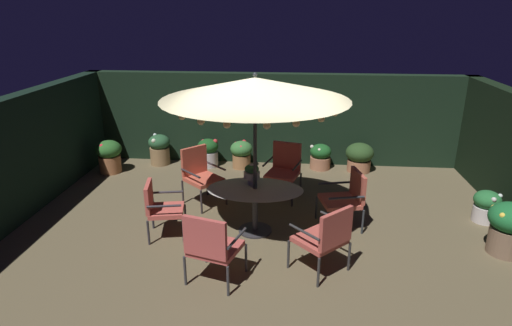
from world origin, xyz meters
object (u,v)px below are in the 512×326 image
Objects in this scene: potted_plant_right_near at (241,153)px; patio_chair_southwest at (284,167)px; patio_chair_southeast at (326,236)px; potted_plant_back_right at (160,149)px; patio_chair_north at (200,172)px; potted_plant_left_near at (208,152)px; patio_chair_northeast at (160,206)px; centerpiece_planter at (252,172)px; potted_plant_right_far at (320,156)px; potted_plant_back_center at (509,226)px; patio_chair_east at (212,245)px; patio_chair_south at (346,196)px; patio_dining_table at (255,197)px; potted_plant_left_far at (486,206)px; patio_umbrella at (255,89)px; potted_plant_back_left at (109,155)px; potted_plant_front_corner at (359,156)px.

patio_chair_southwest is at bearing -56.38° from potted_plant_right_near.
potted_plant_back_right is at bearing 130.86° from patio_chair_southeast.
potted_plant_left_near is (-0.25, 1.97, -0.26)m from patio_chair_north.
patio_chair_northeast is 1.47× the size of potted_plant_right_near.
centerpiece_planter is 3.21m from potted_plant_right_far.
patio_chair_northeast reaches higher than potted_plant_right_near.
patio_chair_north is 1.31× the size of potted_plant_back_center.
patio_chair_north is 2.57m from patio_chair_east.
potted_plant_back_center is (2.71, 0.75, -0.13)m from patio_chair_southeast.
patio_chair_southwest is (-1.05, 1.12, 0.05)m from patio_chair_south.
patio_dining_table is 3.94m from potted_plant_back_right.
patio_chair_east is 4.55m from potted_plant_left_near.
patio_chair_southwest is 3.78m from potted_plant_back_center.
patio_chair_south is at bearing 5.23° from centerpiece_planter.
potted_plant_back_right is at bearing 159.99° from potted_plant_left_far.
potted_plant_left_far is (3.87, 0.71, -0.31)m from patio_dining_table.
patio_chair_southwest is (-0.63, 2.53, 0.03)m from patio_chair_southeast.
centerpiece_planter is 0.33× the size of patio_chair_north.
patio_chair_southeast is at bearing -45.91° from patio_umbrella.
patio_umbrella is at bearing -34.86° from potted_plant_back_left.
potted_plant_right_far is at bearing 8.10° from potted_plant_back_left.
potted_plant_left_near is 1.04× the size of potted_plant_right_near.
potted_plant_back_right is 7.11m from potted_plant_back_center.
patio_chair_north is at bearing 74.79° from patio_chair_northeast.
patio_umbrella is 4.92× the size of potted_plant_right_far.
potted_plant_left_near is at bearing 136.72° from patio_chair_south.
patio_chair_north reaches higher than patio_chair_south.
potted_plant_right_near is (2.86, 0.56, -0.05)m from potted_plant_back_left.
patio_umbrella reaches higher than potted_plant_left_near.
patio_chair_northeast is (-1.47, -0.28, -1.80)m from patio_umbrella.
potted_plant_back_center is (5.22, -0.04, -0.09)m from patio_chair_northeast.
patio_chair_north is 3.02m from patio_chair_southeast.
patio_chair_north is 1.63× the size of potted_plant_front_corner.
patio_chair_southwest is 3.99m from potted_plant_back_left.
potted_plant_back_left is (-5.50, -0.57, 0.05)m from potted_plant_front_corner.
potted_plant_back_left is at bearing 149.50° from patio_chair_north.
patio_dining_table is at bearing -111.38° from potted_plant_right_far.
potted_plant_back_right is at bearing 178.06° from potted_plant_right_near.
potted_plant_back_left is at bearing 166.96° from potted_plant_left_far.
potted_plant_back_right is 1.15m from potted_plant_left_near.
patio_chair_south is (2.58, -0.70, -0.05)m from patio_chair_north.
patio_chair_northeast is at bearing -169.06° from patio_umbrella.
patio_chair_south is at bearing 163.93° from potted_plant_back_center.
patio_chair_east is 1.64× the size of potted_plant_right_near.
patio_chair_south is 1.53× the size of potted_plant_right_near.
patio_chair_north is 2.00m from potted_plant_left_near.
potted_plant_left_far is 0.89× the size of potted_plant_right_near.
patio_chair_east is 1.02× the size of patio_chair_southeast.
centerpiece_planter is 2.89m from potted_plant_right_near.
centerpiece_planter reaches higher than potted_plant_left_far.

